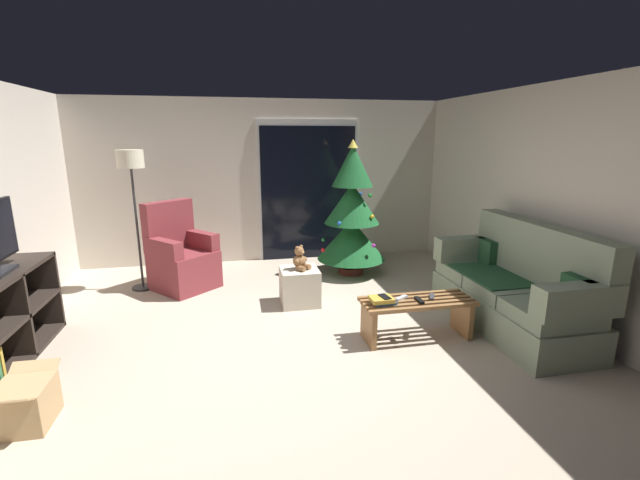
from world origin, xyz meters
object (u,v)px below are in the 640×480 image
object	(u,v)px
christmas_tree	(352,216)
floor_lamp	(131,173)
coffee_table	(417,312)
ottoman	(300,286)
remote_black	(419,300)
cardboard_box_open_near_shelf	(24,405)
book_stack	(382,300)
couch	(515,289)
teddy_bear_cream_by_tree	(297,274)
remote_graphite	(432,297)
teddy_bear_chestnut	(300,259)
remote_silver	(401,298)
armchair	(181,258)
cell_phone	(385,297)

from	to	relation	value
christmas_tree	floor_lamp	size ratio (longest dim) A/B	1.07
coffee_table	ottoman	size ratio (longest dim) A/B	2.50
remote_black	cardboard_box_open_near_shelf	bearing A→B (deg)	-167.05
cardboard_box_open_near_shelf	book_stack	bearing A→B (deg)	13.15
couch	christmas_tree	world-z (taller)	christmas_tree
teddy_bear_cream_by_tree	book_stack	bearing A→B (deg)	-74.26
remote_graphite	floor_lamp	xyz separation A→B (m)	(-3.08, 2.03, 1.09)
book_stack	ottoman	distance (m)	1.31
christmas_tree	ottoman	size ratio (longest dim) A/B	4.33
remote_black	teddy_bear_chestnut	size ratio (longest dim) A/B	0.55
remote_silver	floor_lamp	bearing A→B (deg)	23.38
remote_black	teddy_bear_cream_by_tree	xyz separation A→B (m)	(-0.90, 1.91, -0.29)
christmas_tree	remote_silver	bearing A→B (deg)	-92.14
christmas_tree	coffee_table	bearing A→B (deg)	-88.01
coffee_table	armchair	world-z (taller)	armchair
cardboard_box_open_near_shelf	remote_black	bearing A→B (deg)	11.45
ottoman	christmas_tree	bearing A→B (deg)	47.88
remote_black	floor_lamp	distance (m)	3.75
remote_silver	cell_phone	bearing A→B (deg)	81.09
remote_black	teddy_bear_cream_by_tree	distance (m)	2.13
coffee_table	cell_phone	bearing A→B (deg)	-173.97
remote_black	floor_lamp	xyz separation A→B (m)	(-2.92, 2.09, 1.09)
couch	cardboard_box_open_near_shelf	bearing A→B (deg)	-170.01
coffee_table	teddy_bear_cream_by_tree	world-z (taller)	coffee_table
teddy_bear_cream_by_tree	cardboard_box_open_near_shelf	size ratio (longest dim) A/B	0.53
couch	remote_black	xyz separation A→B (m)	(-1.11, -0.11, 0.01)
cell_phone	ottoman	world-z (taller)	cell_phone
teddy_bear_chestnut	floor_lamp	bearing A→B (deg)	154.06
cell_phone	remote_silver	bearing A→B (deg)	12.93
book_stack	christmas_tree	size ratio (longest dim) A/B	0.13
couch	floor_lamp	distance (m)	4.62
teddy_bear_cream_by_tree	christmas_tree	bearing A→B (deg)	17.05
remote_silver	book_stack	xyz separation A→B (m)	(-0.22, -0.08, 0.02)
armchair	teddy_bear_chestnut	xyz separation A→B (m)	(1.43, -0.88, 0.15)
christmas_tree	ottoman	xyz separation A→B (m)	(-0.91, -1.01, -0.63)
christmas_tree	book_stack	bearing A→B (deg)	-97.92
christmas_tree	teddy_bear_cream_by_tree	xyz separation A→B (m)	(-0.83, -0.26, -0.73)
remote_silver	remote_black	distance (m)	0.17
floor_lamp	teddy_bear_cream_by_tree	size ratio (longest dim) A/B	6.25
remote_black	christmas_tree	bearing A→B (deg)	93.36
remote_silver	christmas_tree	xyz separation A→B (m)	(0.08, 2.07, 0.43)
book_stack	cardboard_box_open_near_shelf	bearing A→B (deg)	-166.85
couch	floor_lamp	bearing A→B (deg)	153.87
remote_graphite	ottoman	world-z (taller)	ottoman
coffee_table	floor_lamp	distance (m)	3.77
ottoman	teddy_bear_cream_by_tree	size ratio (longest dim) A/B	1.54
coffee_table	book_stack	world-z (taller)	book_stack
remote_black	cardboard_box_open_near_shelf	world-z (taller)	remote_black
ottoman	cardboard_box_open_near_shelf	size ratio (longest dim) A/B	0.83
ottoman	armchair	bearing A→B (deg)	148.59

